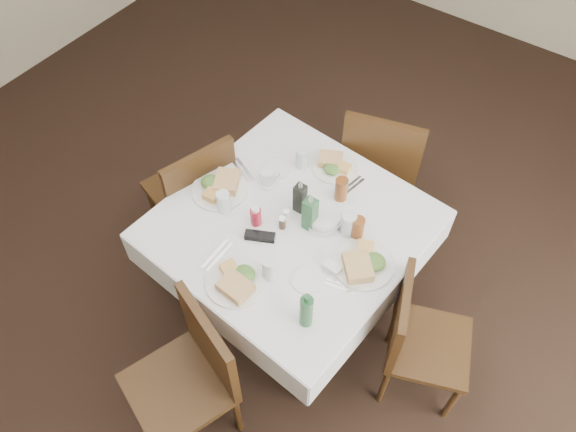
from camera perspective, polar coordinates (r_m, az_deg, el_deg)
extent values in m
plane|color=black|center=(3.52, -2.71, -8.61)|extent=(7.00, 7.00, 0.00)
cylinder|color=black|center=(3.26, -10.96, -5.63)|extent=(0.06, 0.06, 0.72)
cylinder|color=black|center=(3.61, -0.62, 3.61)|extent=(0.06, 0.06, 0.72)
cylinder|color=black|center=(2.94, 1.41, -15.39)|extent=(0.06, 0.06, 0.72)
cylinder|color=black|center=(3.32, 11.28, -4.03)|extent=(0.06, 0.06, 0.72)
cube|color=black|center=(2.92, 0.31, -0.98)|extent=(1.21, 1.21, 0.03)
cube|color=white|center=(2.90, 0.31, -0.74)|extent=(1.33, 1.33, 0.01)
cube|color=white|center=(3.31, 7.19, 4.72)|extent=(1.23, 0.11, 0.22)
cube|color=white|center=(2.77, -8.04, -9.96)|extent=(1.23, 0.11, 0.22)
cube|color=white|center=(2.82, 10.06, -8.56)|extent=(0.11, 1.23, 0.22)
cube|color=white|center=(3.27, -8.05, 3.73)|extent=(0.11, 1.23, 0.22)
cube|color=black|center=(3.63, 9.67, 5.73)|extent=(0.57, 0.57, 0.04)
cube|color=black|center=(3.31, 9.40, 6.20)|extent=(0.46, 0.17, 0.50)
cylinder|color=black|center=(3.93, 12.70, 4.61)|extent=(0.04, 0.04, 0.47)
cylinder|color=black|center=(3.67, 11.44, 0.26)|extent=(0.04, 0.04, 0.47)
cylinder|color=black|center=(3.96, 7.09, 6.13)|extent=(0.04, 0.04, 0.47)
cylinder|color=black|center=(3.70, 5.47, 1.91)|extent=(0.04, 0.04, 0.47)
cube|color=black|center=(2.85, -11.09, -16.79)|extent=(0.57, 0.57, 0.04)
cube|color=black|center=(2.65, -7.98, -12.75)|extent=(0.44, 0.19, 0.49)
cylinder|color=black|center=(3.14, -15.36, -17.13)|extent=(0.04, 0.04, 0.46)
cylinder|color=black|center=(3.15, -8.96, -13.73)|extent=(0.04, 0.04, 0.46)
cylinder|color=black|center=(3.02, -5.16, -19.39)|extent=(0.04, 0.04, 0.46)
cube|color=black|center=(3.02, 14.14, -12.64)|extent=(0.53, 0.53, 0.04)
cube|color=black|center=(2.80, 11.27, -10.05)|extent=(0.18, 0.40, 0.45)
cylinder|color=black|center=(3.16, 16.32, -17.64)|extent=(0.03, 0.03, 0.42)
cylinder|color=black|center=(3.12, 9.72, -16.56)|extent=(0.03, 0.03, 0.42)
cylinder|color=black|center=(3.31, 16.78, -11.96)|extent=(0.03, 0.03, 0.42)
cylinder|color=black|center=(3.26, 10.64, -10.87)|extent=(0.03, 0.03, 0.42)
cube|color=black|center=(3.49, -9.99, 2.63)|extent=(0.55, 0.55, 0.04)
cube|color=black|center=(3.19, -8.73, 3.22)|extent=(0.17, 0.43, 0.48)
cylinder|color=black|center=(3.83, -8.56, 3.55)|extent=(0.04, 0.04, 0.45)
cylinder|color=black|center=(3.61, -5.36, -0.09)|extent=(0.04, 0.04, 0.45)
cylinder|color=black|center=(3.74, -13.50, 0.81)|extent=(0.04, 0.04, 0.45)
cylinder|color=black|center=(3.52, -10.52, -3.09)|extent=(0.04, 0.04, 0.45)
cylinder|color=white|center=(3.15, 4.77, 4.97)|extent=(0.25, 0.25, 0.01)
cube|color=tan|center=(3.15, 4.34, 5.77)|extent=(0.16, 0.15, 0.04)
cube|color=#EDBB62|center=(3.12, 5.57, 4.94)|extent=(0.09, 0.07, 0.03)
ellipsoid|color=#2C6C24|center=(3.10, 4.46, 4.81)|extent=(0.09, 0.08, 0.04)
cylinder|color=white|center=(2.71, -5.32, -6.65)|extent=(0.29, 0.29, 0.02)
cube|color=tan|center=(2.65, -5.36, -7.20)|extent=(0.16, 0.13, 0.05)
cube|color=#EDBB62|center=(2.71, -5.89, -5.51)|extent=(0.12, 0.11, 0.04)
ellipsoid|color=#2C6C24|center=(2.69, -4.45, -5.86)|extent=(0.11, 0.10, 0.05)
cylinder|color=white|center=(2.77, 7.62, -4.79)|extent=(0.31, 0.31, 0.02)
cube|color=tan|center=(2.72, 7.11, -5.14)|extent=(0.20, 0.20, 0.05)
cube|color=#EDBB62|center=(2.78, 7.82, -3.50)|extent=(0.12, 0.13, 0.04)
ellipsoid|color=#2C6C24|center=(2.75, 8.77, -4.58)|extent=(0.11, 0.10, 0.05)
cylinder|color=white|center=(3.05, -6.98, 2.68)|extent=(0.30, 0.30, 0.02)
cube|color=tan|center=(3.04, -6.23, 3.50)|extent=(0.18, 0.19, 0.05)
cube|color=#EDBB62|center=(3.00, -7.60, 2.30)|extent=(0.09, 0.11, 0.04)
ellipsoid|color=#2C6C24|center=(3.04, -7.83, 3.42)|extent=(0.11, 0.10, 0.05)
cylinder|color=white|center=(3.13, -1.02, 4.85)|extent=(0.16, 0.16, 0.01)
cylinder|color=white|center=(2.70, 1.92, -6.60)|extent=(0.15, 0.15, 0.01)
cylinder|color=silver|center=(3.10, 1.43, 5.90)|extent=(0.07, 0.07, 0.13)
cylinder|color=silver|center=(2.66, -1.88, -5.33)|extent=(0.07, 0.07, 0.14)
cylinder|color=silver|center=(2.82, 6.17, -0.86)|extent=(0.07, 0.07, 0.14)
cylinder|color=silver|center=(2.92, -6.55, 1.41)|extent=(0.07, 0.07, 0.13)
cylinder|color=brown|center=(2.96, 5.42, 2.74)|extent=(0.07, 0.07, 0.14)
cylinder|color=brown|center=(2.81, 7.07, -1.23)|extent=(0.07, 0.07, 0.14)
cylinder|color=silver|center=(2.89, 3.62, -0.37)|extent=(0.20, 0.20, 0.04)
cylinder|color=white|center=(2.87, 3.65, -0.05)|extent=(0.18, 0.18, 0.04)
cube|color=black|center=(2.88, 1.23, 1.83)|extent=(0.05, 0.05, 0.18)
cone|color=silver|center=(2.80, 1.27, 3.31)|extent=(0.03, 0.03, 0.05)
cube|color=#235930|center=(2.81, 2.25, 0.20)|extent=(0.06, 0.06, 0.20)
cone|color=silver|center=(2.71, 2.34, 1.86)|extent=(0.03, 0.03, 0.06)
cylinder|color=#AD1B2F|center=(2.86, -3.29, -0.05)|extent=(0.06, 0.06, 0.11)
cylinder|color=white|center=(2.81, -3.35, 0.72)|extent=(0.04, 0.04, 0.02)
cylinder|color=white|center=(2.88, -0.15, -0.05)|extent=(0.03, 0.03, 0.06)
cylinder|color=silver|center=(2.86, -0.16, 0.39)|extent=(0.03, 0.03, 0.01)
cylinder|color=#453426|center=(2.85, -0.58, -0.76)|extent=(0.03, 0.03, 0.07)
cylinder|color=silver|center=(2.82, -0.59, -0.28)|extent=(0.03, 0.03, 0.01)
cylinder|color=white|center=(3.07, -2.04, 3.50)|extent=(0.12, 0.12, 0.01)
cylinder|color=white|center=(3.04, -2.06, 4.04)|extent=(0.07, 0.07, 0.08)
cylinder|color=black|center=(3.01, -2.08, 4.38)|extent=(0.06, 0.06, 0.01)
torus|color=white|center=(3.04, -1.22, 4.22)|extent=(0.04, 0.05, 0.05)
cube|color=black|center=(2.83, -2.87, -2.06)|extent=(0.16, 0.11, 0.03)
cylinder|color=#235930|center=(2.52, 1.87, -9.64)|extent=(0.06, 0.06, 0.20)
cylinder|color=#235930|center=(2.41, 1.95, -8.36)|extent=(0.03, 0.03, 0.04)
cube|color=white|center=(2.73, 4.48, -5.29)|extent=(0.09, 0.06, 0.04)
cube|color=#FFA7BE|center=(2.72, 4.49, -5.21)|extent=(0.07, 0.04, 0.02)
cube|color=silver|center=(3.07, 6.37, 3.21)|extent=(0.04, 0.16, 0.01)
cube|color=silver|center=(3.06, 6.73, 2.95)|extent=(0.04, 0.16, 0.01)
cube|color=silver|center=(2.79, -6.94, -4.17)|extent=(0.02, 0.20, 0.01)
cube|color=silver|center=(2.81, -7.44, -3.86)|extent=(0.02, 0.20, 0.01)
cube|color=silver|center=(2.69, 5.27, -7.32)|extent=(0.16, 0.04, 0.01)
cube|color=silver|center=(2.70, 5.45, -6.91)|extent=(0.16, 0.04, 0.01)
cube|color=silver|center=(3.14, -4.38, 4.76)|extent=(0.18, 0.09, 0.01)
cube|color=silver|center=(3.13, -4.86, 4.55)|extent=(0.18, 0.09, 0.01)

